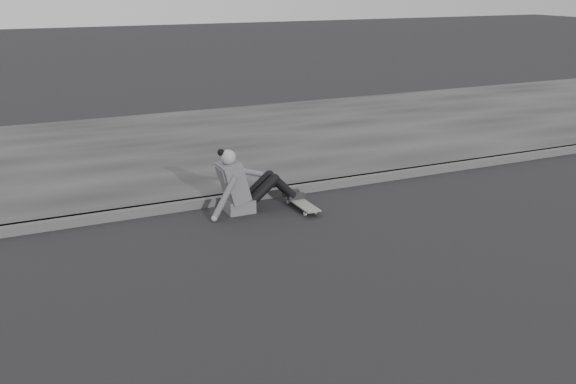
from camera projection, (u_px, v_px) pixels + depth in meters
ground at (530, 233)px, 7.80m from camera, size 80.00×80.00×0.00m
curb at (407, 173)px, 10.00m from camera, size 24.00×0.16×0.12m
sidewalk at (318, 133)px, 12.61m from camera, size 24.00×6.00×0.12m
skateboard at (301, 204)px, 8.59m from camera, size 0.20×0.78×0.09m
seated_woman at (243, 185)px, 8.42m from camera, size 1.38×0.46×0.88m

